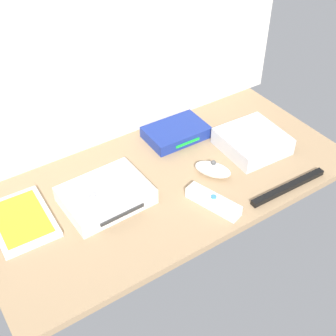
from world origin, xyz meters
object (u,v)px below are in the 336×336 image
Objects in this scene: game_console at (106,195)px; network_router at (176,132)px; remote_wand at (213,202)px; remote_nunchuk at (213,170)px; mini_computer at (252,141)px; game_case at (22,220)px; sensor_bar at (288,187)px; remote_classic_pad at (106,190)px.

game_console reaches higher than network_router.
remote_wand is 1.41× the size of remote_nunchuk.
remote_wand is (-23.84, -12.57, -1.13)cm from mini_computer.
game_case is at bearing -169.75° from network_router.
mini_computer is 0.74× the size of sensor_bar.
game_console is at bearing 60.95° from remote_classic_pad.
game_console is 1.41× the size of remote_wand.
mini_computer reaches higher than remote_nunchuk.
mini_computer is 0.97× the size of network_router.
remote_classic_pad is at bearing -153.64° from network_router.
network_router is at bearing 21.64° from game_console.
remote_nunchuk is at bearing 132.17° from sensor_bar.
remote_classic_pad reaches higher than mini_computer.
mini_computer is 26.97cm from remote_wand.
sensor_bar is at bearing -101.07° from mini_computer.
game_console is at bearing -155.52° from network_router.
game_console reaches higher than game_case.
mini_computer is 1.65× the size of remote_nunchuk.
remote_wand is (41.87, -21.12, 0.75)cm from game_case.
remote_wand is at bearing -105.46° from network_router.
game_console reaches higher than sensor_bar.
network_router is (50.59, 8.08, 0.94)cm from game_case.
game_console is 0.89× the size of sensor_bar.
game_console is 20.96cm from game_case.
network_router is 1.20× the size of remote_wand.
remote_nunchuk reaches higher than network_router.
remote_classic_pad is (-29.08, 5.41, 3.37)cm from remote_nunchuk.
remote_nunchuk is 29.77cm from remote_classic_pad.
game_case is at bearing 135.82° from remote_wand.
mini_computer is (45.39, -3.60, 0.44)cm from game_console.
remote_nunchuk is at bearing -11.61° from game_case.
remote_nunchuk is 0.68× the size of remote_classic_pad.
network_router and remote_wand have the same top height.
remote_wand is at bearing -38.53° from game_console.
game_case is at bearing 133.76° from remote_nunchuk.
game_console is 1.18× the size of network_router.
remote_nunchuk reaches higher than game_console.
remote_classic_pad is 47.23cm from sensor_bar.
network_router is 1.16× the size of remote_classic_pad.
remote_wand is (-8.73, -29.21, -0.19)cm from network_router.
remote_classic_pad is (-30.70, -14.43, 3.71)cm from network_router.
sensor_bar is at bearing -70.70° from network_router.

